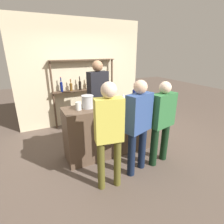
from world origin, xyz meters
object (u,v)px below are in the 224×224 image
at_px(counter_bottle_2, 113,98).
at_px(customer_right, 162,118).
at_px(cork_jar, 78,106).
at_px(server_behind_counter, 98,94).
at_px(counter_bottle_0, 134,93).
at_px(customer_left, 109,129).
at_px(counter_bottle_1, 105,101).
at_px(customer_center, 139,122).
at_px(ice_bucket, 88,102).
at_px(wine_glass, 123,96).

bearing_deg(counter_bottle_2, customer_right, -48.94).
relative_size(cork_jar, server_behind_counter, 0.08).
xyz_separation_m(counter_bottle_0, counter_bottle_2, (-0.59, -0.16, 0.01)).
relative_size(server_behind_counter, customer_left, 1.10).
xyz_separation_m(counter_bottle_1, customer_center, (0.28, -0.70, -0.21)).
bearing_deg(counter_bottle_2, cork_jar, 179.86).
distance_m(counter_bottle_0, server_behind_counter, 0.85).
bearing_deg(ice_bucket, counter_bottle_2, -3.59).
relative_size(wine_glass, customer_left, 0.10).
relative_size(counter_bottle_1, customer_right, 0.21).
bearing_deg(customer_center, counter_bottle_2, -10.83).
relative_size(ice_bucket, server_behind_counter, 0.13).
xyz_separation_m(wine_glass, customer_left, (-0.78, -0.96, -0.17)).
distance_m(ice_bucket, customer_right, 1.35).
relative_size(counter_bottle_0, server_behind_counter, 0.19).
xyz_separation_m(counter_bottle_1, cork_jar, (-0.49, 0.04, -0.05)).
bearing_deg(counter_bottle_2, customer_left, -119.65).
distance_m(server_behind_counter, customer_right, 1.61).
bearing_deg(ice_bucket, counter_bottle_0, 6.97).
bearing_deg(counter_bottle_2, counter_bottle_0, 15.49).
bearing_deg(counter_bottle_0, counter_bottle_2, -164.51).
bearing_deg(customer_right, counter_bottle_2, 30.02).
distance_m(cork_jar, server_behind_counter, 1.05).
distance_m(counter_bottle_0, cork_jar, 1.27).
xyz_separation_m(ice_bucket, customer_right, (1.10, -0.74, -0.26)).
xyz_separation_m(counter_bottle_1, server_behind_counter, (0.21, 0.83, -0.08)).
bearing_deg(ice_bucket, customer_left, -90.23).
xyz_separation_m(counter_bottle_0, counter_bottle_1, (-0.77, -0.20, -0.00)).
xyz_separation_m(server_behind_counter, customer_left, (-0.51, -1.65, -0.09)).
height_order(counter_bottle_0, counter_bottle_1, counter_bottle_0).
distance_m(counter_bottle_1, ice_bucket, 0.31).
bearing_deg(ice_bucket, customer_right, -33.67).
relative_size(customer_center, customer_right, 1.04).
height_order(cork_jar, customer_left, customer_left).
bearing_deg(ice_bucket, customer_center, -53.04).
distance_m(wine_glass, server_behind_counter, 0.75).
height_order(wine_glass, cork_jar, wine_glass).
distance_m(counter_bottle_0, customer_center, 1.05).
relative_size(cork_jar, customer_right, 0.09).
xyz_separation_m(counter_bottle_1, customer_right, (0.80, -0.66, -0.26)).
xyz_separation_m(cork_jar, customer_left, (0.18, -0.87, -0.12)).
bearing_deg(counter_bottle_1, wine_glass, 15.64).
bearing_deg(server_behind_counter, customer_right, 11.92).
relative_size(wine_glass, customer_right, 0.11).
height_order(counter_bottle_0, counter_bottle_2, counter_bottle_2).
height_order(cork_jar, customer_center, customer_center).
relative_size(counter_bottle_1, customer_center, 0.20).
distance_m(ice_bucket, customer_center, 0.99).
relative_size(counter_bottle_0, customer_left, 0.20).
bearing_deg(counter_bottle_1, counter_bottle_2, 12.76).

